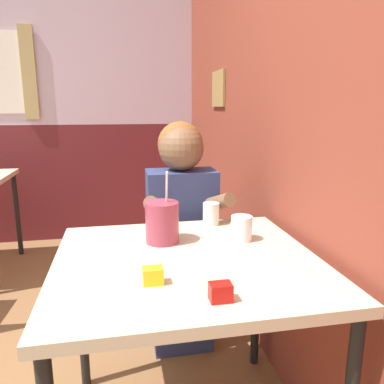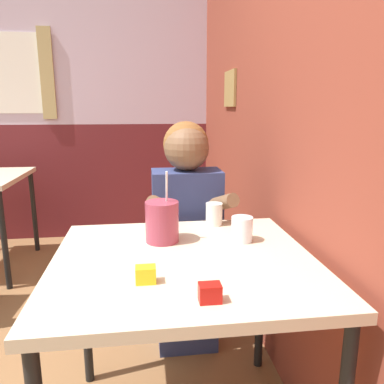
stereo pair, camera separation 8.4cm
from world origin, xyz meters
name	(u,v)px [view 1 (the left image)]	position (x,y,z in m)	size (l,w,h in m)	color
brick_wall_right	(239,92)	(1.44, 1.38, 1.35)	(0.08, 4.76, 2.70)	brown
back_wall	(36,96)	(-0.01, 2.79, 1.36)	(5.83, 0.09, 2.70)	silver
main_table	(187,277)	(0.93, 0.30, 0.68)	(0.90, 0.83, 0.75)	beige
person_seated	(182,231)	(1.00, 0.89, 0.65)	(0.42, 0.41, 1.19)	navy
cocktail_pitcher	(162,222)	(0.86, 0.48, 0.83)	(0.13, 0.13, 0.28)	#99384C
glass_near_pitcher	(242,228)	(1.17, 0.44, 0.80)	(0.08, 0.08, 0.10)	silver
glass_center	(211,214)	(1.10, 0.66, 0.80)	(0.07, 0.07, 0.10)	silver
condiment_ketchup	(221,293)	(0.96, 0.00, 0.78)	(0.06, 0.04, 0.05)	#B7140F
condiment_mustard	(153,276)	(0.79, 0.13, 0.78)	(0.06, 0.04, 0.05)	yellow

